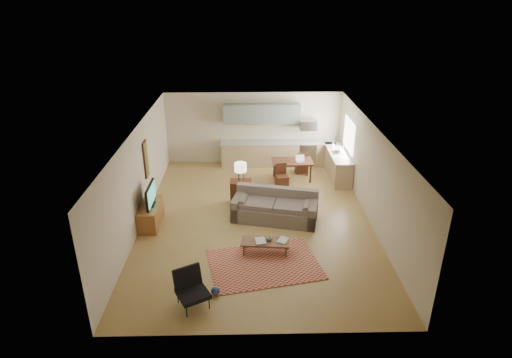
{
  "coord_description": "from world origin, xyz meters",
  "views": [
    {
      "loc": [
        -0.25,
        -10.83,
        6.14
      ],
      "look_at": [
        0.0,
        0.3,
        1.15
      ],
      "focal_mm": 30.0,
      "sensor_mm": 36.0,
      "label": 1
    }
  ],
  "objects_px": {
    "sofa": "(275,206)",
    "dining_table": "(292,170)",
    "console_table": "(241,192)",
    "tv_credenza": "(151,214)",
    "coffee_table": "(265,247)",
    "armchair": "(193,290)"
  },
  "relations": [
    {
      "from": "sofa",
      "to": "armchair",
      "type": "relative_size",
      "value": 3.12
    },
    {
      "from": "coffee_table",
      "to": "tv_credenza",
      "type": "height_order",
      "value": "tv_credenza"
    },
    {
      "from": "tv_credenza",
      "to": "console_table",
      "type": "xyz_separation_m",
      "value": [
        2.53,
        1.22,
        0.07
      ]
    },
    {
      "from": "sofa",
      "to": "tv_credenza",
      "type": "bearing_deg",
      "value": -163.91
    },
    {
      "from": "sofa",
      "to": "coffee_table",
      "type": "bearing_deg",
      "value": -88.17
    },
    {
      "from": "sofa",
      "to": "dining_table",
      "type": "height_order",
      "value": "sofa"
    },
    {
      "from": "coffee_table",
      "to": "dining_table",
      "type": "distance_m",
      "value": 4.68
    },
    {
      "from": "tv_credenza",
      "to": "dining_table",
      "type": "bearing_deg",
      "value": 34.93
    },
    {
      "from": "armchair",
      "to": "tv_credenza",
      "type": "height_order",
      "value": "armchair"
    },
    {
      "from": "sofa",
      "to": "armchair",
      "type": "bearing_deg",
      "value": -104.72
    },
    {
      "from": "dining_table",
      "to": "console_table",
      "type": "bearing_deg",
      "value": -136.67
    },
    {
      "from": "sofa",
      "to": "coffee_table",
      "type": "height_order",
      "value": "sofa"
    },
    {
      "from": "armchair",
      "to": "console_table",
      "type": "relative_size",
      "value": 1.06
    },
    {
      "from": "coffee_table",
      "to": "armchair",
      "type": "distance_m",
      "value": 2.5
    },
    {
      "from": "armchair",
      "to": "sofa",
      "type": "bearing_deg",
      "value": 33.5
    },
    {
      "from": "armchair",
      "to": "coffee_table",
      "type": "bearing_deg",
      "value": 21.95
    },
    {
      "from": "tv_credenza",
      "to": "console_table",
      "type": "relative_size",
      "value": 1.74
    },
    {
      "from": "tv_credenza",
      "to": "sofa",
      "type": "bearing_deg",
      "value": 2.75
    },
    {
      "from": "sofa",
      "to": "dining_table",
      "type": "bearing_deg",
      "value": 88.02
    },
    {
      "from": "coffee_table",
      "to": "sofa",
      "type": "bearing_deg",
      "value": 83.61
    },
    {
      "from": "coffee_table",
      "to": "console_table",
      "type": "xyz_separation_m",
      "value": [
        -0.64,
        2.77,
        0.2
      ]
    },
    {
      "from": "sofa",
      "to": "coffee_table",
      "type": "distance_m",
      "value": 1.77
    }
  ]
}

